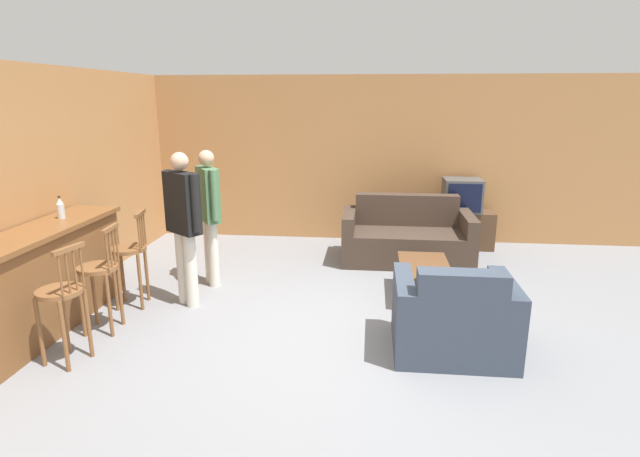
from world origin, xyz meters
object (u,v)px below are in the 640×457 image
Objects in this scene: bar_chair_mid at (100,276)px; bottle at (60,208)px; bar_chair_near at (62,301)px; person_by_window at (209,210)px; tv_unit at (459,229)px; coffee_table at (424,269)px; tv at (462,195)px; armchair_near at (453,320)px; couch_far at (407,239)px; person_by_counter at (184,221)px; bar_chair_far at (130,256)px.

bottle is at bearing 144.17° from bar_chair_mid.
bar_chair_near is 2.12m from person_by_window.
bar_chair_mid is 5.18m from tv_unit.
tv is at bearing 70.51° from coffee_table.
tv_unit is (3.98, 3.92, -0.29)m from bar_chair_near.
coffee_table is at bearing -109.49° from tv.
couch_far is at bearing 95.34° from armchair_near.
bar_chair_mid is 3.46m from coffee_table.
person_by_counter reaches higher than armchair_near.
bar_chair_mid is at bearing 89.97° from bar_chair_near.
armchair_near is 1.06× the size of tv_unit.
bar_chair_far is at bearing 16.27° from bottle.
tv_unit is (0.61, 3.40, -0.04)m from armchair_near.
bottle is (-3.85, -0.76, 0.80)m from coffee_table.
bottle reaches higher than couch_far.
armchair_near is 4.47× the size of bottle.
bar_chair_near is 0.63× the size of person_by_counter.
tv is at bearing 40.75° from couch_far.
tv_unit is (0.85, 0.74, -0.03)m from couch_far.
bar_chair_mid is 0.63m from bar_chair_far.
bar_chair_near is 1.93× the size of tv.
bar_chair_far is 0.65× the size of person_by_window.
couch_far is at bearing 36.08° from person_by_counter.
tv_unit is (3.98, 3.30, -0.29)m from bar_chair_mid.
couch_far reaches higher than coffee_table.
person_by_window is (0.67, 1.36, 0.37)m from bar_chair_mid.
coffee_table is (0.11, -1.36, 0.02)m from couch_far.
bar_chair_near is 4.47m from couch_far.
bottle is 1.59m from person_by_window.
person_by_window reaches higher than coffee_table.
couch_far is (3.12, 1.94, -0.25)m from bar_chair_far.
armchair_near is 1.30m from coffee_table.
person_by_window reaches higher than bar_chair_near.
person_by_window is (1.29, 0.92, -0.19)m from bottle.
bar_chair_mid is at bearing -35.83° from bottle.
tv reaches higher than tv_unit.
person_by_counter is at bearing -142.68° from tv.
armchair_near is at bearing -100.11° from tv_unit.
person_by_counter is at bearing 66.06° from bar_chair_near.
bar_chair_far is at bearing 89.99° from bar_chair_near.
bar_chair_near is 1.12× the size of coffee_table.
bar_chair_mid is 1.12× the size of coffee_table.
couch_far is 1.23m from tv.
tv_unit is at bearing 39.72° from bar_chair_mid.
couch_far is 1.08× the size of person_by_window.
tv is at bearing 39.70° from bar_chair_mid.
armchair_near is 2.97m from person_by_counter.
bar_chair_near reaches higher than tv_unit.
coffee_table is 2.64m from person_by_window.
person_by_window is (0.67, 1.98, 0.37)m from bar_chair_near.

